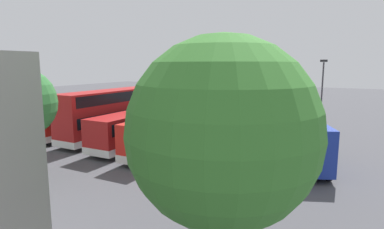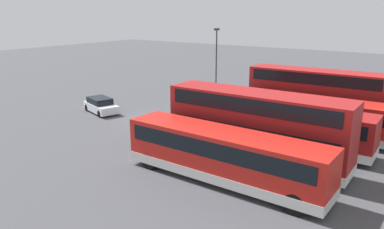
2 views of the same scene
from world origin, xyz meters
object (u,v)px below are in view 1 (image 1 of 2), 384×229
(bus_single_deck_second, at_px, (177,130))
(box_truck_blue, at_px, (300,142))
(bus_double_decker_near_end, at_px, (221,123))
(bus_double_decker_fourth, at_px, (112,112))
(waste_bin_yellow, at_px, (243,122))
(car_hatchback_silver, at_px, (214,110))
(bus_single_deck_third, at_px, (141,126))
(bus_single_deck_fifth, at_px, (87,118))
(lamp_post_tall, at_px, (322,89))

(bus_single_deck_second, bearing_deg, box_truck_blue, -179.12)
(box_truck_blue, bearing_deg, bus_double_decker_near_end, -4.22)
(bus_double_decker_near_end, distance_m, bus_double_decker_fourth, 11.13)
(bus_double_decker_fourth, relative_size, waste_bin_yellow, 12.20)
(bus_double_decker_fourth, relative_size, car_hatchback_silver, 2.63)
(bus_single_deck_third, distance_m, bus_single_deck_fifth, 7.56)
(waste_bin_yellow, bearing_deg, bus_double_decker_near_end, 100.16)
(bus_single_deck_second, distance_m, car_hatchback_silver, 18.69)
(bus_double_decker_near_end, xyz_separation_m, bus_double_decker_fourth, (11.13, -0.08, 0.00))
(bus_single_deck_second, distance_m, bus_single_deck_fifth, 11.06)
(bus_single_deck_second, relative_size, waste_bin_yellow, 12.73)
(car_hatchback_silver, bearing_deg, waste_bin_yellow, 135.96)
(lamp_post_tall, bearing_deg, bus_single_deck_third, 47.49)
(bus_single_deck_fifth, distance_m, waste_bin_yellow, 16.79)
(box_truck_blue, bearing_deg, bus_single_deck_fifth, -2.07)
(bus_double_decker_fourth, distance_m, car_hatchback_silver, 17.68)
(car_hatchback_silver, relative_size, waste_bin_yellow, 4.64)
(bus_single_deck_third, bearing_deg, waste_bin_yellow, -113.24)
(waste_bin_yellow, bearing_deg, car_hatchback_silver, -44.04)
(bus_single_deck_second, bearing_deg, car_hatchback_silver, -75.25)
(bus_double_decker_fourth, xyz_separation_m, bus_single_deck_fifth, (3.54, -0.22, -0.83))
(bus_single_deck_second, distance_m, box_truck_blue, 9.64)
(bus_single_deck_fifth, bearing_deg, car_hatchback_silver, -110.08)
(bus_single_deck_fifth, bearing_deg, bus_single_deck_third, 172.61)
(bus_single_deck_second, height_order, bus_double_decker_fourth, bus_double_decker_fourth)
(bus_double_decker_near_end, distance_m, bus_single_deck_third, 7.24)
(bus_single_deck_third, relative_size, bus_single_deck_fifth, 0.92)
(bus_single_deck_second, xyz_separation_m, bus_single_deck_fifth, (11.02, -0.90, -0.00))
(bus_double_decker_near_end, distance_m, box_truck_blue, 6.06)
(car_hatchback_silver, bearing_deg, bus_single_deck_fifth, 69.92)
(bus_single_deck_third, xyz_separation_m, waste_bin_yellow, (-5.14, -11.97, -1.15))
(bus_double_decker_near_end, relative_size, box_truck_blue, 1.44)
(bus_double_decker_fourth, relative_size, lamp_post_tall, 1.57)
(box_truck_blue, relative_size, car_hatchback_silver, 1.79)
(bus_double_decker_near_end, relative_size, bus_double_decker_fourth, 0.98)
(bus_single_deck_fifth, height_order, car_hatchback_silver, bus_single_deck_fifth)
(bus_double_decker_fourth, distance_m, bus_single_deck_fifth, 3.64)
(bus_single_deck_fifth, bearing_deg, waste_bin_yellow, -138.98)
(bus_single_deck_fifth, distance_m, car_hatchback_silver, 18.29)
(lamp_post_tall, relative_size, waste_bin_yellow, 7.80)
(bus_single_deck_second, height_order, lamp_post_tall, lamp_post_tall)
(bus_double_decker_fourth, xyz_separation_m, waste_bin_yellow, (-9.10, -11.22, -1.97))
(bus_single_deck_fifth, bearing_deg, bus_double_decker_near_end, 178.81)
(bus_double_decker_fourth, xyz_separation_m, car_hatchback_silver, (-2.73, -17.38, -1.75))
(bus_double_decker_near_end, bearing_deg, bus_single_deck_fifth, -1.19)
(bus_double_decker_near_end, xyz_separation_m, bus_single_deck_fifth, (14.66, -0.30, -0.83))
(bus_single_deck_third, bearing_deg, box_truck_blue, -179.02)
(bus_double_decker_fourth, xyz_separation_m, box_truck_blue, (-17.13, 0.53, -0.74))
(bus_double_decker_fourth, bearing_deg, lamp_post_tall, -141.65)
(box_truck_blue, relative_size, waste_bin_yellow, 8.30)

